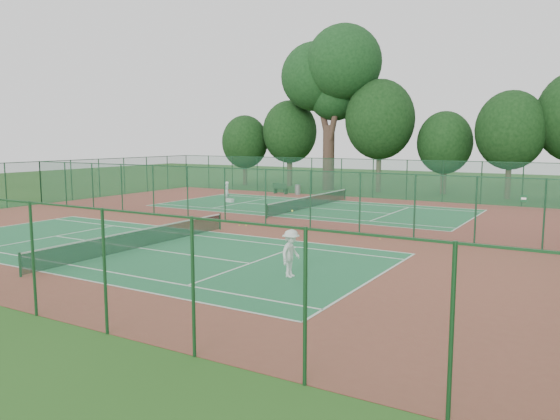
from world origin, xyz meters
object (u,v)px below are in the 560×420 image
object	(u,v)px
big_tree	(331,75)
trash_bin	(298,190)
bench	(280,188)
kit_bag	(230,200)
player_far	(227,191)
player_near	(291,253)

from	to	relation	value
big_tree	trash_bin	bearing A→B (deg)	-94.07
trash_bin	big_tree	distance (m)	12.84
bench	kit_bag	world-z (taller)	bench
player_far	big_tree	xyz separation A→B (m)	(3.05, 14.03, 10.86)
player_far	kit_bag	distance (m)	1.18
player_far	bench	distance (m)	7.50
bench	kit_bag	xyz separation A→B (m)	(-0.15, -8.05, -0.38)
player_near	kit_bag	xyz separation A→B (m)	(-16.58, 18.88, -0.78)
player_far	trash_bin	xyz separation A→B (m)	(2.61, 7.81, -0.37)
kit_bag	trash_bin	bearing A→B (deg)	90.84
trash_bin	big_tree	size ratio (longest dim) A/B	0.06
trash_bin	bench	world-z (taller)	bench
player_far	kit_bag	size ratio (longest dim) A/B	2.01
player_far	big_tree	size ratio (longest dim) A/B	0.10
player_near	bench	bearing A→B (deg)	29.74
player_near	big_tree	xyz separation A→B (m)	(-14.27, 33.52, 10.76)
bench	player_far	bearing A→B (deg)	-86.30
player_near	kit_bag	bearing A→B (deg)	39.65
player_far	big_tree	distance (m)	18.00
bench	kit_bag	bearing A→B (deg)	-80.57
player_far	kit_bag	xyz separation A→B (m)	(0.74, -0.61, -0.68)
bench	big_tree	bearing A→B (deg)	82.40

